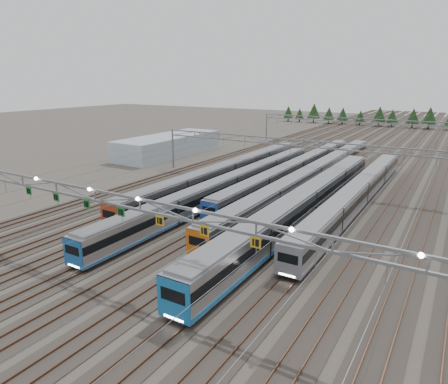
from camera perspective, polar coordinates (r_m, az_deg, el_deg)
The scene contains 13 objects.
ground at distance 38.01m, azimuth -11.27°, elevation -12.34°, with size 400.00×400.00×0.00m, color #47423A.
track_bed at distance 127.53m, azimuth 20.57°, elevation 7.49°, with size 54.00×260.00×5.42m.
train_a at distance 69.66m, azimuth 0.62°, elevation 2.79°, with size 2.77×55.35×3.60m.
train_b at distance 61.45m, azimuth 0.83°, elevation 0.91°, with size 2.61×58.59×3.39m.
train_c at distance 74.06m, azimuth 10.32°, elevation 3.23°, with size 2.60×58.56×3.38m.
train_d at distance 68.81m, azimuth 12.58°, elevation 2.23°, with size 2.74×68.15×3.57m.
train_e at distance 52.58m, azimuth 11.49°, elevation -1.70°, with size 3.01×54.97×3.92m.
train_f at distance 60.69m, azimuth 18.69°, elevation -0.10°, with size 2.66×53.39×3.46m.
gantry_near at distance 35.22m, azimuth -12.07°, elevation -2.16°, with size 56.36×0.61×8.08m.
gantry_mid at distance 69.33m, azimuth 11.22°, elevation 6.08°, with size 56.36×0.36×8.00m.
gantry_far at distance 112.36m, azimuth 19.31°, elevation 9.13°, with size 56.36×0.36×8.00m.
west_shed at distance 98.30m, azimuth -7.89°, elevation 6.64°, with size 10.00×30.00×4.66m, color #98ACB6.
treeline at distance 169.40m, azimuth 21.04°, elevation 10.20°, with size 81.20×5.60×7.02m.
Camera 1 is at (23.18, -24.35, 17.73)m, focal length 32.00 mm.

